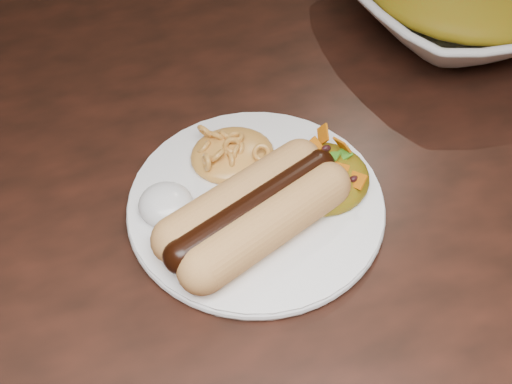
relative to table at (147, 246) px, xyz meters
name	(u,v)px	position (x,y,z in m)	size (l,w,h in m)	color
table	(147,246)	(0.00, 0.00, 0.00)	(1.60, 0.90, 0.75)	black
plate	(256,203)	(0.10, -0.06, 0.10)	(0.23, 0.23, 0.01)	white
hotdog	(254,211)	(0.09, -0.08, 0.13)	(0.15, 0.12, 0.04)	#E1A65B
mac_and_cheese	(232,147)	(0.10, 0.00, 0.12)	(0.08, 0.07, 0.03)	gold
sour_cream	(165,200)	(0.02, -0.04, 0.12)	(0.05, 0.05, 0.03)	white
taco_salad	(322,171)	(0.16, -0.05, 0.12)	(0.09, 0.08, 0.04)	#AC2F01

